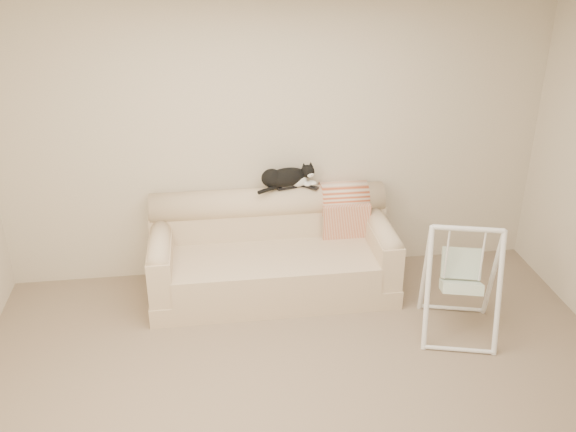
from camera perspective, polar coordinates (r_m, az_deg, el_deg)
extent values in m
plane|color=#7C6651|center=(4.80, 1.91, -16.41)|extent=(5.00, 5.00, 0.00)
cube|color=beige|center=(5.86, -1.13, 6.63)|extent=(5.00, 0.04, 2.60)
cube|color=white|center=(3.61, 2.53, 15.70)|extent=(5.00, 4.00, 0.02)
cube|color=beige|center=(5.95, -1.32, -5.99)|extent=(2.20, 0.90, 0.18)
cube|color=beige|center=(5.75, -1.22, -4.78)|extent=(1.80, 0.68, 0.24)
cube|color=beige|center=(6.08, -1.72, -1.59)|extent=(2.20, 0.22, 0.50)
cylinder|color=beige|center=(5.93, -1.76, 1.22)|extent=(2.16, 0.28, 0.28)
cube|color=beige|center=(5.79, -11.16, -4.05)|extent=(0.20, 0.88, 0.42)
cylinder|color=beige|center=(5.69, -11.34, -2.21)|extent=(0.18, 0.84, 0.18)
cube|color=beige|center=(5.97, 8.14, -2.81)|extent=(0.20, 0.88, 0.42)
cylinder|color=beige|center=(5.88, 8.26, -1.01)|extent=(0.18, 0.84, 0.18)
cube|color=black|center=(5.87, -0.11, 2.56)|extent=(0.19, 0.09, 0.02)
cube|color=gray|center=(5.86, -0.11, 2.68)|extent=(0.11, 0.06, 0.01)
cube|color=black|center=(5.89, 1.95, 2.63)|extent=(0.16, 0.15, 0.02)
ellipsoid|color=black|center=(5.85, -0.16, 3.46)|extent=(0.43, 0.28, 0.17)
ellipsoid|color=black|center=(5.80, -1.48, 3.40)|extent=(0.22, 0.21, 0.17)
ellipsoid|color=white|center=(5.87, 0.95, 3.20)|extent=(0.18, 0.14, 0.12)
ellipsoid|color=black|center=(5.86, 1.76, 4.00)|extent=(0.15, 0.16, 0.12)
ellipsoid|color=white|center=(5.83, 1.99, 3.68)|extent=(0.08, 0.07, 0.05)
sphere|color=#BF7272|center=(5.81, 2.09, 3.60)|extent=(0.01, 0.01, 0.01)
cone|color=black|center=(5.84, 1.42, 4.52)|extent=(0.07, 0.07, 0.06)
cone|color=black|center=(5.87, 2.03, 4.61)|extent=(0.05, 0.06, 0.06)
sphere|color=olive|center=(5.81, 1.74, 3.89)|extent=(0.02, 0.02, 0.02)
sphere|color=olive|center=(5.83, 2.14, 3.95)|extent=(0.02, 0.02, 0.02)
ellipsoid|color=white|center=(5.87, 1.69, 2.89)|extent=(0.09, 0.11, 0.04)
ellipsoid|color=white|center=(5.89, 2.18, 2.97)|extent=(0.09, 0.11, 0.04)
cylinder|color=black|center=(5.75, -1.79, 2.37)|extent=(0.20, 0.15, 0.04)
cylinder|color=#B94B27|center=(6.04, 4.93, 1.59)|extent=(0.44, 0.33, 0.33)
cube|color=#B94B27|center=(5.98, 5.20, -0.83)|extent=(0.44, 0.09, 0.42)
cylinder|color=white|center=(5.26, 12.32, -6.34)|extent=(0.13, 0.34, 0.97)
cylinder|color=white|center=(5.51, 12.11, -4.71)|extent=(0.13, 0.34, 0.97)
cylinder|color=white|center=(5.34, 18.25, -6.57)|extent=(0.13, 0.34, 0.97)
cylinder|color=white|center=(5.59, 17.77, -4.96)|extent=(0.13, 0.34, 0.97)
cylinder|color=white|center=(5.19, 15.73, -1.12)|extent=(0.54, 0.18, 0.04)
cylinder|color=white|center=(5.43, 14.92, -11.39)|extent=(0.54, 0.18, 0.03)
cylinder|color=white|center=(5.91, 14.30, -7.93)|extent=(0.54, 0.18, 0.03)
cube|color=white|center=(5.41, 15.13, -6.10)|extent=(0.38, 0.36, 0.18)
cube|color=white|center=(5.44, 15.16, -4.06)|extent=(0.35, 0.22, 0.26)
cylinder|color=white|center=(5.28, 13.95, -3.25)|extent=(0.02, 0.02, 0.46)
cylinder|color=white|center=(5.32, 16.91, -3.39)|extent=(0.02, 0.02, 0.46)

